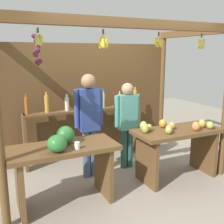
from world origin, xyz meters
The scene contains 7 objects.
ground_plane centered at (0.00, 0.00, 0.00)m, with size 12.00×12.00×0.00m, color gray.
market_stall centered at (0.00, 0.43, 1.39)m, with size 3.52×1.87×2.43m.
fruit_counter_left centered at (-0.94, -0.67, 0.66)m, with size 1.43×0.65×1.06m.
fruit_counter_right centered at (0.92, -0.66, 0.63)m, with size 1.43×0.64×0.97m.
bottle_shelf_unit centered at (-0.15, 0.66, 0.82)m, with size 2.26×0.22×1.36m.
vendor_man centered at (-0.33, -0.02, 1.02)m, with size 0.48×0.23×1.69m.
vendor_woman centered at (0.39, 0.05, 0.90)m, with size 0.48×0.21×1.51m.
Camera 1 is at (-1.79, -3.97, 2.00)m, focal length 43.47 mm.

